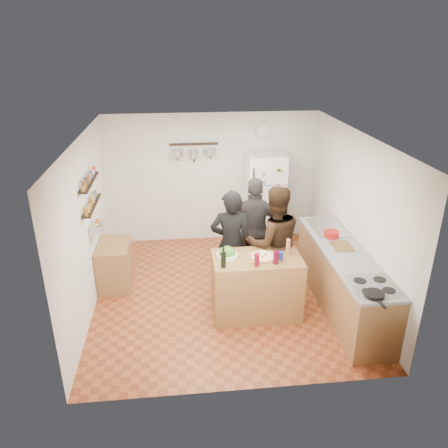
{
  "coord_description": "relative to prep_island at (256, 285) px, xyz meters",
  "views": [
    {
      "loc": [
        -0.66,
        -5.94,
        3.76
      ],
      "look_at": [
        0.0,
        0.1,
        1.15
      ],
      "focal_mm": 35.0,
      "sensor_mm": 36.0,
      "label": 1
    }
  ],
  "objects": [
    {
      "name": "person_center",
      "position": [
        0.34,
        0.45,
        0.44
      ],
      "size": [
        0.91,
        0.73,
        1.8
      ],
      "primitive_type": "imported",
      "rotation": [
        0.0,
        0.0,
        3.19
      ],
      "color": "black",
      "rests_on": "floor"
    },
    {
      "name": "cutting_board",
      "position": [
        1.31,
        0.19,
        0.46
      ],
      "size": [
        0.3,
        0.4,
        0.02
      ],
      "primitive_type": "cube",
      "color": "olive",
      "rests_on": "counter_run"
    },
    {
      "name": "pizza_board",
      "position": [
        0.08,
        -0.02,
        0.47
      ],
      "size": [
        0.42,
        0.34,
        0.02
      ],
      "primitive_type": "cube",
      "color": "olive",
      "rests_on": "prep_island"
    },
    {
      "name": "counter_run",
      "position": [
        1.31,
        0.03,
        -0.01
      ],
      "size": [
        0.63,
        2.63,
        0.9
      ],
      "primitive_type": "cube",
      "color": "#9E7042",
      "rests_on": "floor"
    },
    {
      "name": "skillet",
      "position": [
        1.21,
        -1.15,
        0.49
      ],
      "size": [
        0.24,
        0.24,
        0.05
      ],
      "primitive_type": "cylinder",
      "color": "black",
      "rests_on": "stove_top"
    },
    {
      "name": "wine_glass_far",
      "position": [
        0.22,
        -0.2,
        0.55
      ],
      "size": [
        0.08,
        0.08,
        0.18
      ],
      "primitive_type": "cylinder",
      "color": "#500617",
      "rests_on": "prep_island"
    },
    {
      "name": "spice_shelf_lower",
      "position": [
        -2.32,
        0.78,
        1.04
      ],
      "size": [
        0.12,
        1.0,
        0.02
      ],
      "primitive_type": "cube",
      "color": "black",
      "rests_on": "left_wall"
    },
    {
      "name": "salt_canister",
      "position": [
        0.3,
        -0.12,
        0.52
      ],
      "size": [
        0.08,
        0.08,
        0.13
      ],
      "primitive_type": "cylinder",
      "color": "navy",
      "rests_on": "prep_island"
    },
    {
      "name": "sink",
      "position": [
        1.31,
        0.88,
        0.46
      ],
      "size": [
        0.5,
        0.8,
        0.03
      ],
      "primitive_type": "cube",
      "color": "silver",
      "rests_on": "counter_run"
    },
    {
      "name": "person_left",
      "position": [
        -0.3,
        0.55,
        0.41
      ],
      "size": [
        0.68,
        0.48,
        1.73
      ],
      "primitive_type": "imported",
      "rotation": [
        0.0,
        0.0,
        3.03
      ],
      "color": "black",
      "rests_on": "floor"
    },
    {
      "name": "fridge",
      "position": [
        0.56,
        2.33,
        0.45
      ],
      "size": [
        0.7,
        0.68,
        1.8
      ],
      "primitive_type": "cube",
      "color": "white",
      "rests_on": "floor"
    },
    {
      "name": "wine_bottle",
      "position": [
        -0.5,
        -0.22,
        0.56
      ],
      "size": [
        0.07,
        0.07,
        0.21
      ],
      "primitive_type": "cylinder",
      "color": "black",
      "rests_on": "prep_island"
    },
    {
      "name": "room_shell",
      "position": [
        -0.39,
        0.97,
        0.79
      ],
      "size": [
        4.2,
        4.2,
        4.2
      ],
      "color": "brown",
      "rests_on": "ground"
    },
    {
      "name": "pot_rack",
      "position": [
        -0.74,
        2.58,
        1.49
      ],
      "size": [
        0.9,
        0.04,
        0.04
      ],
      "primitive_type": "cube",
      "color": "black",
      "rests_on": "back_wall"
    },
    {
      "name": "pepper_mill",
      "position": [
        0.45,
        0.05,
        0.55
      ],
      "size": [
        0.06,
        0.06,
        0.2
      ],
      "primitive_type": "cylinder",
      "color": "#A66A45",
      "rests_on": "prep_island"
    },
    {
      "name": "produce_basket",
      "position": [
        -2.29,
        0.78,
        0.69
      ],
      "size": [
        0.18,
        0.35,
        0.14
      ],
      "primitive_type": "cube",
      "color": "silver",
      "rests_on": "left_wall"
    },
    {
      "name": "wall_clock",
      "position": [
        0.56,
        2.66,
        1.69
      ],
      "size": [
        0.3,
        0.03,
        0.3
      ],
      "primitive_type": "cylinder",
      "rotation": [
        1.57,
        0.0,
        0.0
      ],
      "color": "silver",
      "rests_on": "back_wall"
    },
    {
      "name": "person_back",
      "position": [
        0.15,
        0.99,
        0.42
      ],
      "size": [
        1.09,
        0.6,
        1.76
      ],
      "primitive_type": "imported",
      "rotation": [
        0.0,
        0.0,
        2.96
      ],
      "color": "#2D2A28",
      "rests_on": "floor"
    },
    {
      "name": "wine_glass_near",
      "position": [
        -0.05,
        -0.24,
        0.54
      ],
      "size": [
        0.07,
        0.07,
        0.16
      ],
      "primitive_type": "cylinder",
      "color": "#5F081A",
      "rests_on": "prep_island"
    },
    {
      "name": "side_table",
      "position": [
        -2.13,
        1.03,
        -0.09
      ],
      "size": [
        0.5,
        0.8,
        0.73
      ],
      "primitive_type": "cube",
      "color": "olive",
      "rests_on": "floor"
    },
    {
      "name": "salad_bowl",
      "position": [
        -0.42,
        0.05,
        0.48
      ],
      "size": [
        0.3,
        0.3,
        0.06
      ],
      "primitive_type": "cylinder",
      "color": "white",
      "rests_on": "prep_island"
    },
    {
      "name": "prep_island",
      "position": [
        0.0,
        0.0,
        0.0
      ],
      "size": [
        1.25,
        0.72,
        0.91
      ],
      "primitive_type": "cube",
      "color": "brown",
      "rests_on": "floor"
    },
    {
      "name": "red_bowl",
      "position": [
        1.26,
        0.53,
        0.51
      ],
      "size": [
        0.23,
        0.23,
        0.09
      ],
      "primitive_type": "cylinder",
      "color": "#A81513",
      "rests_on": "counter_run"
    },
    {
      "name": "stove_top",
      "position": [
        1.31,
        -0.92,
        0.46
      ],
      "size": [
        0.6,
        0.62,
        0.02
      ],
      "primitive_type": "cube",
      "color": "white",
      "rests_on": "counter_run"
    },
    {
      "name": "spice_shelf_upper",
      "position": [
        -2.32,
        0.78,
        1.4
      ],
      "size": [
        0.12,
        1.0,
        0.02
      ],
      "primitive_type": "cube",
      "color": "black",
      "rests_on": "left_wall"
    },
    {
      "name": "pizza",
      "position": [
        0.08,
        -0.02,
        0.48
      ],
      "size": [
        0.34,
        0.34,
        0.02
      ],
      "primitive_type": "cylinder",
      "color": "beige",
      "rests_on": "pizza_board"
    }
  ]
}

